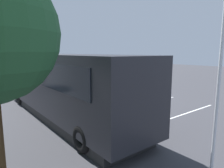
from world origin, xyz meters
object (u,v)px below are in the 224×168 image
(spectator_far_left, at_px, (131,96))
(parked_motorcycle_silver, at_px, (77,96))
(spectator_left, at_px, (115,93))
(spectator_right, at_px, (93,89))
(traffic_cone, at_px, (115,89))
(tour_bus, at_px, (62,86))
(spectator_centre, at_px, (103,91))
(stunt_motorcycle, at_px, (113,78))
(spectator_far_right, at_px, (84,86))
(flagpole, at_px, (219,61))

(spectator_far_left, xyz_separation_m, parked_motorcycle_silver, (4.26, 0.72, -0.57))
(spectator_left, height_order, spectator_right, spectator_left)
(spectator_far_left, relative_size, traffic_cone, 2.81)
(spectator_left, xyz_separation_m, traffic_cone, (4.01, -3.59, -0.77))
(tour_bus, bearing_deg, spectator_centre, -92.70)
(stunt_motorcycle, bearing_deg, spectator_far_left, 145.93)
(spectator_far_right, relative_size, stunt_motorcycle, 0.89)
(tour_bus, relative_size, spectator_centre, 6.64)
(spectator_far_left, xyz_separation_m, spectator_centre, (2.15, 0.18, -0.02))
(stunt_motorcycle, distance_m, flagpole, 13.84)
(parked_motorcycle_silver, distance_m, flagpole, 10.02)
(spectator_left, bearing_deg, tour_bus, 64.57)
(spectator_left, bearing_deg, parked_motorcycle_silver, 8.94)
(spectator_left, bearing_deg, traffic_cone, -41.84)
(spectator_centre, bearing_deg, flagpole, 162.40)
(spectator_far_left, height_order, parked_motorcycle_silver, spectator_far_left)
(stunt_motorcycle, bearing_deg, flagpole, 149.46)
(spectator_left, distance_m, spectator_far_right, 3.52)
(tour_bus, xyz_separation_m, spectator_far_left, (-2.27, -2.78, -0.59))
(spectator_far_left, bearing_deg, flagpole, 154.27)
(spectator_far_left, xyz_separation_m, spectator_right, (3.43, -0.00, -0.06))
(spectator_centre, bearing_deg, spectator_left, 178.11)
(tour_bus, bearing_deg, spectator_right, -67.40)
(spectator_left, xyz_separation_m, spectator_far_right, (3.51, -0.22, -0.04))
(spectator_centre, xyz_separation_m, stunt_motorcycle, (4.39, -4.60, -0.05))
(spectator_centre, relative_size, flagpole, 0.27)
(spectator_centre, bearing_deg, traffic_cone, -50.65)
(spectator_far_left, bearing_deg, spectator_centre, 4.72)
(spectator_left, relative_size, flagpole, 0.28)
(tour_bus, distance_m, spectator_far_left, 3.64)
(flagpole, bearing_deg, traffic_cone, -29.80)
(spectator_left, bearing_deg, stunt_motorcycle, -40.21)
(flagpole, bearing_deg, spectator_far_left, -25.73)
(spectator_far_left, bearing_deg, parked_motorcycle_silver, 9.56)
(tour_bus, xyz_separation_m, spectator_centre, (-0.12, -2.60, -0.61))
(tour_bus, xyz_separation_m, spectator_right, (1.16, -2.78, -0.66))
(flagpole, bearing_deg, spectator_centre, -17.60)
(spectator_left, relative_size, traffic_cone, 2.86)
(spectator_far_right, bearing_deg, flagpole, 165.56)
(spectator_right, height_order, stunt_motorcycle, spectator_right)
(spectator_right, xyz_separation_m, spectator_far_right, (1.13, -0.00, 0.05))
(spectator_centre, distance_m, stunt_motorcycle, 6.36)
(stunt_motorcycle, bearing_deg, spectator_centre, 133.66)
(tour_bus, height_order, spectator_centre, tour_bus)
(spectator_far_left, height_order, flagpole, flagpole)
(parked_motorcycle_silver, relative_size, flagpole, 0.32)
(tour_bus, height_order, stunt_motorcycle, tour_bus)
(spectator_far_left, distance_m, stunt_motorcycle, 7.90)
(parked_motorcycle_silver, height_order, traffic_cone, parked_motorcycle_silver)
(parked_motorcycle_silver, bearing_deg, spectator_far_left, -170.44)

